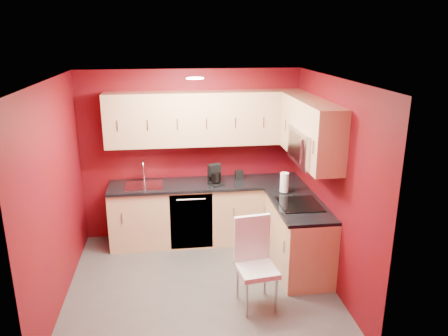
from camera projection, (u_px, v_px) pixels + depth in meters
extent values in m
plane|color=#4C4A47|center=(201.00, 284.00, 5.42)|extent=(3.20, 3.20, 0.00)
plane|color=white|center=(197.00, 80.00, 4.68)|extent=(3.20, 3.20, 0.00)
plane|color=#630A09|center=(191.00, 155.00, 6.47)|extent=(3.20, 0.00, 3.20)
plane|color=#630A09|center=(212.00, 251.00, 3.63)|extent=(3.20, 0.00, 3.20)
plane|color=#630A09|center=(55.00, 196.00, 4.85)|extent=(0.00, 3.00, 3.00)
plane|color=#630A09|center=(332.00, 183.00, 5.24)|extent=(0.00, 3.00, 3.00)
cube|color=#E9BF85|center=(207.00, 213.00, 6.45)|extent=(2.80, 0.60, 0.87)
cube|color=#E9BF85|center=(298.00, 237.00, 5.69)|extent=(0.60, 1.30, 0.87)
cube|color=black|center=(207.00, 184.00, 6.30)|extent=(2.80, 0.63, 0.04)
cube|color=black|center=(299.00, 205.00, 5.53)|extent=(0.63, 1.27, 0.04)
cube|color=tan|center=(205.00, 118.00, 6.16)|extent=(2.80, 0.35, 0.75)
cube|color=tan|center=(299.00, 122.00, 5.87)|extent=(0.35, 0.57, 0.75)
cube|color=tan|center=(330.00, 143.00, 4.78)|extent=(0.35, 0.22, 0.75)
cube|color=tan|center=(316.00, 116.00, 5.18)|extent=(0.35, 0.76, 0.33)
cube|color=silver|center=(312.00, 147.00, 5.29)|extent=(0.40, 0.76, 0.42)
cube|color=black|center=(297.00, 147.00, 5.26)|extent=(0.02, 0.62, 0.33)
cylinder|color=silver|center=(301.00, 152.00, 5.04)|extent=(0.02, 0.02, 0.29)
cube|color=black|center=(299.00, 204.00, 5.49)|extent=(0.50, 0.55, 0.01)
cube|color=silver|center=(144.00, 186.00, 6.18)|extent=(0.52, 0.42, 0.02)
cylinder|color=silver|center=(144.00, 172.00, 6.33)|extent=(0.02, 0.02, 0.26)
torus|color=silver|center=(143.00, 165.00, 6.23)|extent=(0.02, 0.16, 0.16)
cylinder|color=silver|center=(143.00, 171.00, 6.18)|extent=(0.02, 0.02, 0.12)
cube|color=black|center=(191.00, 222.00, 6.14)|extent=(0.60, 0.02, 0.82)
cylinder|color=white|center=(195.00, 78.00, 4.96)|extent=(0.20, 0.20, 0.01)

